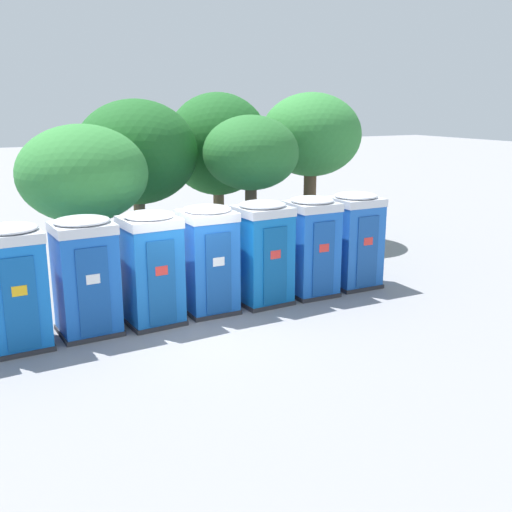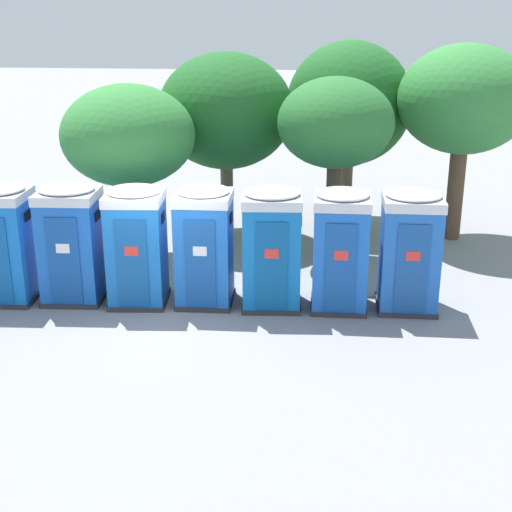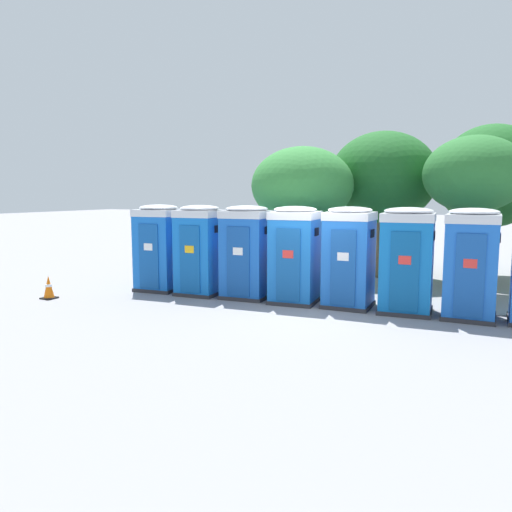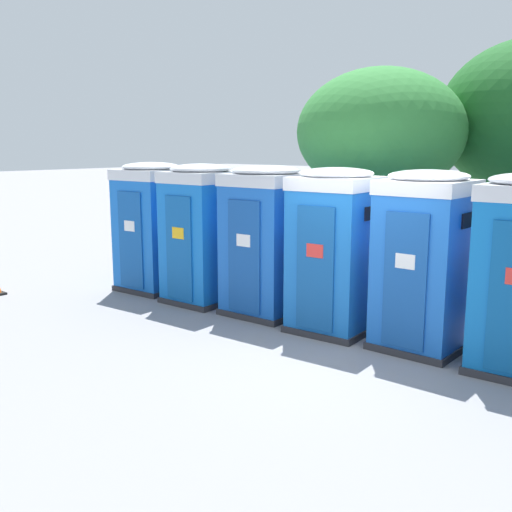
% 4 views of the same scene
% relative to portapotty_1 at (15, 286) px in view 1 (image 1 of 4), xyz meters
% --- Properties ---
extents(ground_plane, '(120.00, 120.00, 0.00)m').
position_rel_portapotty_1_xyz_m(ground_plane, '(3.55, -0.32, -1.28)').
color(ground_plane, gray).
extents(portapotty_1, '(1.23, 1.25, 2.54)m').
position_rel_portapotty_1_xyz_m(portapotty_1, '(0.00, 0.00, 0.00)').
color(portapotty_1, '#2D2D33').
rests_on(portapotty_1, ground).
extents(portapotty_2, '(1.30, 1.26, 2.54)m').
position_rel_portapotty_1_xyz_m(portapotty_2, '(1.41, 0.15, -0.00)').
color(portapotty_2, '#2D2D33').
rests_on(portapotty_2, ground).
extents(portapotty_3, '(1.28, 1.28, 2.54)m').
position_rel_portapotty_1_xyz_m(portapotty_3, '(2.83, 0.12, -0.00)').
color(portapotty_3, '#2D2D33').
rests_on(portapotty_3, ground).
extents(portapotty_4, '(1.19, 1.22, 2.54)m').
position_rel_portapotty_1_xyz_m(portapotty_4, '(4.24, 0.25, -0.00)').
color(portapotty_4, '#2D2D33').
rests_on(portapotty_4, ground).
extents(portapotty_5, '(1.31, 1.28, 2.54)m').
position_rel_portapotty_1_xyz_m(portapotty_5, '(5.65, 0.23, -0.00)').
color(portapotty_5, '#2D2D33').
rests_on(portapotty_5, ground).
extents(portapotty_6, '(1.16, 1.21, 2.54)m').
position_rel_portapotty_1_xyz_m(portapotty_6, '(7.07, 0.26, 0.00)').
color(portapotty_6, '#2D2D33').
rests_on(portapotty_6, ground).
extents(portapotty_7, '(1.22, 1.21, 2.54)m').
position_rel_portapotty_1_xyz_m(portapotty_7, '(8.48, 0.36, -0.00)').
color(portapotty_7, '#2D2D33').
rests_on(portapotty_7, ground).
extents(street_tree_0, '(3.41, 3.41, 5.15)m').
position_rel_portapotty_1_xyz_m(street_tree_0, '(10.20, 5.34, 2.42)').
color(street_tree_0, brown).
rests_on(street_tree_0, ground).
extents(street_tree_1, '(3.57, 3.57, 4.92)m').
position_rel_portapotty_1_xyz_m(street_tree_1, '(4.05, 5.10, 2.10)').
color(street_tree_1, brown).
rests_on(street_tree_1, ground).
extents(street_tree_2, '(3.49, 3.49, 5.15)m').
position_rel_portapotty_1_xyz_m(street_tree_2, '(7.32, 6.66, 2.13)').
color(street_tree_2, brown).
rests_on(street_tree_2, ground).
extents(street_tree_3, '(3.18, 3.18, 4.31)m').
position_rel_portapotty_1_xyz_m(street_tree_3, '(2.02, 2.81, 1.81)').
color(street_tree_3, brown).
rests_on(street_tree_3, ground).
extents(street_tree_4, '(2.78, 2.78, 4.47)m').
position_rel_portapotty_1_xyz_m(street_tree_4, '(6.92, 3.36, 2.08)').
color(street_tree_4, '#4C3826').
rests_on(street_tree_4, ground).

